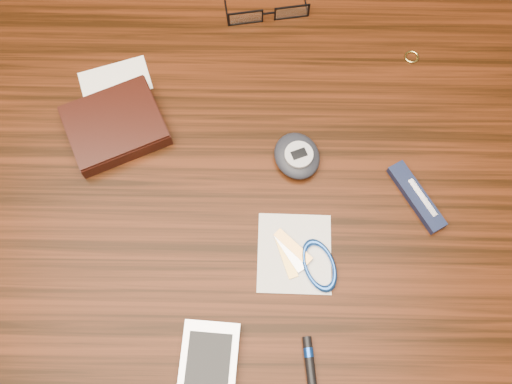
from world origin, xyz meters
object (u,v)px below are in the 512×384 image
desk (222,220)px  eyeglasses (268,11)px  pda_phone (207,376)px  wallet_and_card (115,125)px  pedometer (297,156)px  notepad_keys (307,260)px  pocket_knife (417,197)px

desk → eyeglasses: eyeglasses is taller
pda_phone → wallet_and_card: bearing=113.4°
desk → pda_phone: 0.25m
pedometer → notepad_keys: size_ratio=0.75×
wallet_and_card → pedometer: same height
wallet_and_card → pda_phone: wallet_and_card is taller
wallet_and_card → pda_phone: (0.14, -0.31, -0.00)m
pocket_knife → eyeglasses: bearing=124.6°
eyeglasses → pedometer: pedometer is taller
wallet_and_card → pocket_knife: 0.40m
eyeglasses → pedometer: 0.23m
eyeglasses → pedometer: bearing=-80.0°
pda_phone → pedometer: 0.29m
wallet_and_card → notepad_keys: (0.25, -0.18, -0.01)m
desk → eyeglasses: 0.31m
desk → pedometer: size_ratio=11.99×
desk → pedometer: pedometer is taller
pda_phone → notepad_keys: size_ratio=1.12×
pedometer → notepad_keys: (0.01, -0.13, -0.01)m
eyeglasses → notepad_keys: eyeglasses is taller
wallet_and_card → pedometer: bearing=-9.7°
pocket_knife → notepad_keys: bearing=-149.5°
notepad_keys → pocket_knife: (0.14, 0.08, 0.00)m
pedometer → wallet_and_card: bearing=170.3°
pda_phone → pocket_knife: 0.34m
wallet_and_card → notepad_keys: bearing=-34.9°
pda_phone → pedometer: size_ratio=1.49×
desk → eyeglasses: (0.06, 0.28, 0.11)m
desk → pocket_knife: 0.28m
pda_phone → notepad_keys: 0.18m
desk → wallet_and_card: wallet_and_card is taller
notepad_keys → pocket_knife: 0.16m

